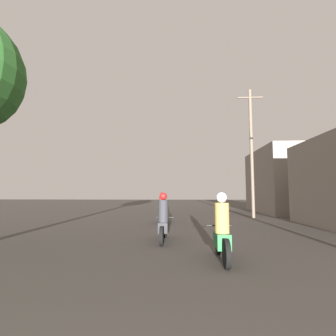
{
  "coord_description": "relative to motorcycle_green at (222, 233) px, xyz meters",
  "views": [
    {
      "loc": [
        0.54,
        0.25,
        1.53
      ],
      "look_at": [
        -0.46,
        18.22,
        3.25
      ],
      "focal_mm": 28.0,
      "sensor_mm": 36.0,
      "label": 1
    }
  ],
  "objects": [
    {
      "name": "motorcycle_green",
      "position": [
        0.0,
        0.0,
        0.0
      ],
      "size": [
        0.6,
        1.86,
        1.55
      ],
      "rotation": [
        0.0,
        0.0,
        -0.02
      ],
      "color": "black",
      "rests_on": "ground_plane"
    },
    {
      "name": "motorcycle_black",
      "position": [
        -1.51,
        2.35,
        0.01
      ],
      "size": [
        0.6,
        2.04,
        1.55
      ],
      "rotation": [
        0.0,
        0.0,
        0.17
      ],
      "color": "black",
      "rests_on": "ground_plane"
    },
    {
      "name": "motorcycle_blue",
      "position": [
        -1.93,
        7.35,
        0.0
      ],
      "size": [
        0.6,
        1.97,
        1.56
      ],
      "rotation": [
        0.0,
        0.0,
        -0.05
      ],
      "color": "black",
      "rests_on": "ground_plane"
    },
    {
      "name": "building_right_far",
      "position": [
        7.51,
        14.61,
        1.82
      ],
      "size": [
        5.18,
        7.51,
        4.88
      ],
      "color": "gray",
      "rests_on": "ground_plane"
    },
    {
      "name": "utility_pole_far",
      "position": [
        3.47,
        10.45,
        3.62
      ],
      "size": [
        1.6,
        0.2,
        8.14
      ],
      "color": "#6B5B4C",
      "rests_on": "ground_plane"
    }
  ]
}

